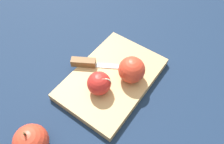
# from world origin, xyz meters

# --- Properties ---
(ground_plane) EXTENTS (4.00, 4.00, 0.00)m
(ground_plane) POSITION_xyz_m (0.00, 0.00, 0.00)
(ground_plane) COLOR #14233D
(cutting_board) EXTENTS (0.33, 0.25, 0.02)m
(cutting_board) POSITION_xyz_m (0.00, 0.00, 0.01)
(cutting_board) COLOR tan
(cutting_board) RESTS_ON ground_plane
(apple_half_left) EXTENTS (0.07, 0.07, 0.07)m
(apple_half_left) POSITION_xyz_m (-0.06, 0.01, 0.06)
(apple_half_left) COLOR red
(apple_half_left) RESTS_ON cutting_board
(apple_half_right) EXTENTS (0.08, 0.08, 0.08)m
(apple_half_right) POSITION_xyz_m (0.02, -0.05, 0.06)
(apple_half_right) COLOR red
(apple_half_right) RESTS_ON cutting_board
(knife) EXTENTS (0.08, 0.15, 0.02)m
(knife) POSITION_xyz_m (-0.00, 0.09, 0.03)
(knife) COLOR silver
(knife) RESTS_ON cutting_board
(apple_whole) EXTENTS (0.08, 0.08, 0.10)m
(apple_whole) POSITION_xyz_m (-0.27, 0.06, 0.04)
(apple_whole) COLOR red
(apple_whole) RESTS_ON ground_plane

